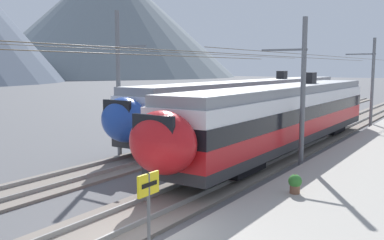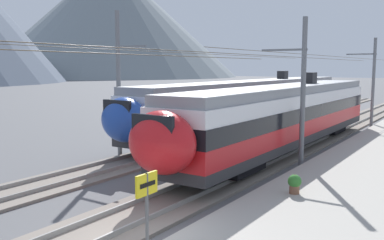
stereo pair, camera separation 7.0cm
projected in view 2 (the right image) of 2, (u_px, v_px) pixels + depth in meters
The scene contains 9 objects.
track_near at pixel (101, 231), 12.67m from camera, with size 120.00×3.00×0.28m.
train_near_platform at pixel (285, 114), 24.22m from camera, with size 24.27×2.91×4.27m.
train_far_track at pixel (257, 101), 33.93m from camera, with size 32.24×2.91×4.27m.
catenary_mast_mid at pixel (300, 89), 20.58m from camera, with size 44.23×2.33×7.24m.
catenary_mast_east at pixel (371, 80), 34.11m from camera, with size 44.23×2.33×7.19m.
catenary_mast_far_side at pixel (120, 81), 23.26m from camera, with size 44.23×2.12×7.89m.
platform_sign at pixel (147, 199), 9.59m from camera, with size 0.70×0.08×2.18m.
potted_plant_by_shelter at pixel (295, 183), 15.38m from camera, with size 0.49×0.49×0.70m.
mountain_right_ridge at pixel (110, 19), 217.07m from camera, with size 128.49×128.49×58.42m, color slate.
Camera 2 is at (-8.61, -7.54, 4.88)m, focal length 40.04 mm.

